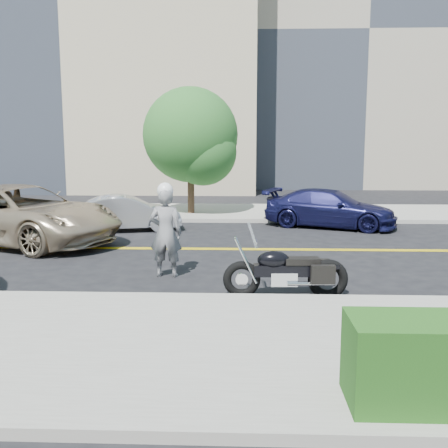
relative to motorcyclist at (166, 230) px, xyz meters
name	(u,v)px	position (x,y,z in m)	size (l,w,h in m)	color
ground_plane	(233,249)	(1.48, 3.16, -1.09)	(120.00, 120.00, 0.00)	black
sidewalk_near	(222,346)	(1.48, -4.34, -1.02)	(60.00, 5.00, 0.15)	#9E9B91
sidewalk_far	(236,212)	(1.48, 10.66, -1.02)	(60.00, 5.00, 0.15)	#9E9B91
building_left	(93,1)	(-8.52, 25.16, 11.41)	(22.00, 14.00, 25.00)	tan
building_mid	(347,48)	(9.48, 29.16, 8.91)	(18.00, 14.00, 20.00)	#A39984
motorcyclist	(166,230)	(0.00, 0.00, 0.00)	(0.79, 0.55, 2.19)	silver
motorcycle	(287,260)	(2.66, -1.44, -0.35)	(2.45, 0.75, 1.49)	black
suv	(20,215)	(-5.04, 3.78, -0.19)	(2.99, 6.49, 1.80)	tan
parked_car_silver	(126,213)	(-2.33, 6.27, -0.47)	(1.32, 3.77, 1.24)	#A4A5AC
parked_car_blue	(330,208)	(4.95, 7.29, -0.40)	(1.93, 4.76, 1.38)	#171745
tree_far_a	(190,135)	(-0.41, 9.86, 2.27)	(3.89, 3.89, 5.32)	#382619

